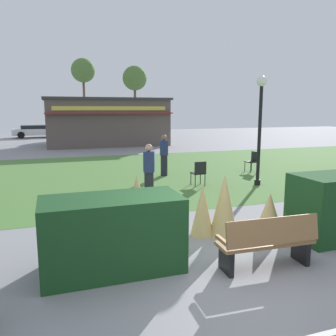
{
  "coord_description": "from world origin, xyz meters",
  "views": [
    {
      "loc": [
        -2.6,
        -4.84,
        2.7
      ],
      "look_at": [
        0.31,
        3.78,
        1.15
      ],
      "focal_mm": 36.93,
      "sensor_mm": 36.0,
      "label": 1
    }
  ],
  "objects_px": {
    "park_bench": "(268,242)",
    "lamppost_mid": "(260,117)",
    "person_strolling": "(149,172)",
    "cafe_chair_center": "(199,171)",
    "tree_left_bg": "(83,71)",
    "food_kiosk": "(107,122)",
    "parked_car_west_slot": "(35,131)",
    "cafe_chair_east": "(253,160)",
    "person_standing": "(164,155)",
    "tree_center_bg": "(135,79)",
    "parked_car_center_slot": "(89,130)"
  },
  "relations": [
    {
      "from": "lamppost_mid",
      "to": "tree_left_bg",
      "type": "xyz_separation_m",
      "value": [
        -3.0,
        32.35,
        4.71
      ]
    },
    {
      "from": "person_standing",
      "to": "parked_car_west_slot",
      "type": "height_order",
      "value": "person_standing"
    },
    {
      "from": "person_strolling",
      "to": "tree_left_bg",
      "type": "height_order",
      "value": "tree_left_bg"
    },
    {
      "from": "parked_car_center_slot",
      "to": "tree_left_bg",
      "type": "height_order",
      "value": "tree_left_bg"
    },
    {
      "from": "parked_car_center_slot",
      "to": "tree_left_bg",
      "type": "bearing_deg",
      "value": 87.83
    },
    {
      "from": "person_strolling",
      "to": "cafe_chair_center",
      "type": "bearing_deg",
      "value": 36.85
    },
    {
      "from": "park_bench",
      "to": "person_strolling",
      "type": "xyz_separation_m",
      "value": [
        -0.66,
        5.11,
        0.38
      ]
    },
    {
      "from": "park_bench",
      "to": "parked_car_center_slot",
      "type": "relative_size",
      "value": 0.39
    },
    {
      "from": "cafe_chair_east",
      "to": "tree_center_bg",
      "type": "distance_m",
      "value": 27.77
    },
    {
      "from": "lamppost_mid",
      "to": "cafe_chair_center",
      "type": "height_order",
      "value": "lamppost_mid"
    },
    {
      "from": "tree_center_bg",
      "to": "cafe_chair_center",
      "type": "bearing_deg",
      "value": -99.0
    },
    {
      "from": "cafe_chair_east",
      "to": "parked_car_center_slot",
      "type": "height_order",
      "value": "parked_car_center_slot"
    },
    {
      "from": "person_strolling",
      "to": "person_standing",
      "type": "bearing_deg",
      "value": 72.59
    },
    {
      "from": "cafe_chair_east",
      "to": "person_strolling",
      "type": "height_order",
      "value": "person_strolling"
    },
    {
      "from": "tree_left_bg",
      "to": "parked_car_west_slot",
      "type": "bearing_deg",
      "value": -128.24
    },
    {
      "from": "person_standing",
      "to": "tree_center_bg",
      "type": "bearing_deg",
      "value": -145.17
    },
    {
      "from": "lamppost_mid",
      "to": "parked_car_center_slot",
      "type": "bearing_deg",
      "value": 97.29
    },
    {
      "from": "park_bench",
      "to": "cafe_chair_center",
      "type": "distance_m",
      "value": 6.52
    },
    {
      "from": "person_standing",
      "to": "parked_car_center_slot",
      "type": "height_order",
      "value": "person_standing"
    },
    {
      "from": "tree_center_bg",
      "to": "lamppost_mid",
      "type": "bearing_deg",
      "value": -94.89
    },
    {
      "from": "lamppost_mid",
      "to": "cafe_chair_center",
      "type": "distance_m",
      "value": 2.86
    },
    {
      "from": "park_bench",
      "to": "cafe_chair_center",
      "type": "xyz_separation_m",
      "value": [
        1.53,
        6.34,
        0.05
      ]
    },
    {
      "from": "person_standing",
      "to": "tree_left_bg",
      "type": "distance_m",
      "value": 30.24
    },
    {
      "from": "cafe_chair_center",
      "to": "person_strolling",
      "type": "bearing_deg",
      "value": -150.62
    },
    {
      "from": "lamppost_mid",
      "to": "cafe_chair_east",
      "type": "distance_m",
      "value": 3.33
    },
    {
      "from": "park_bench",
      "to": "tree_center_bg",
      "type": "bearing_deg",
      "value": 80.17
    },
    {
      "from": "person_strolling",
      "to": "tree_left_bg",
      "type": "relative_size",
      "value": 0.2
    },
    {
      "from": "food_kiosk",
      "to": "tree_left_bg",
      "type": "height_order",
      "value": "tree_left_bg"
    },
    {
      "from": "parked_car_west_slot",
      "to": "parked_car_center_slot",
      "type": "relative_size",
      "value": 0.97
    },
    {
      "from": "lamppost_mid",
      "to": "cafe_chair_east",
      "type": "bearing_deg",
      "value": 61.22
    },
    {
      "from": "parked_car_center_slot",
      "to": "parked_car_west_slot",
      "type": "bearing_deg",
      "value": 179.97
    },
    {
      "from": "park_bench",
      "to": "person_standing",
      "type": "relative_size",
      "value": 1.02
    },
    {
      "from": "food_kiosk",
      "to": "parked_car_west_slot",
      "type": "distance_m",
      "value": 10.81
    },
    {
      "from": "lamppost_mid",
      "to": "cafe_chair_east",
      "type": "height_order",
      "value": "lamppost_mid"
    },
    {
      "from": "tree_left_bg",
      "to": "park_bench",
      "type": "bearing_deg",
      "value": -90.89
    },
    {
      "from": "lamppost_mid",
      "to": "park_bench",
      "type": "bearing_deg",
      "value": -121.76
    },
    {
      "from": "park_bench",
      "to": "cafe_chair_east",
      "type": "distance_m",
      "value": 9.55
    },
    {
      "from": "person_standing",
      "to": "parked_car_center_slot",
      "type": "distance_m",
      "value": 22.73
    },
    {
      "from": "cafe_chair_east",
      "to": "parked_car_west_slot",
      "type": "height_order",
      "value": "parked_car_west_slot"
    },
    {
      "from": "park_bench",
      "to": "lamppost_mid",
      "type": "bearing_deg",
      "value": 58.24
    },
    {
      "from": "food_kiosk",
      "to": "person_strolling",
      "type": "height_order",
      "value": "food_kiosk"
    },
    {
      "from": "person_strolling",
      "to": "tree_center_bg",
      "type": "distance_m",
      "value": 31.46
    },
    {
      "from": "cafe_chair_east",
      "to": "cafe_chair_center",
      "type": "bearing_deg",
      "value": -151.23
    },
    {
      "from": "lamppost_mid",
      "to": "parked_car_west_slot",
      "type": "bearing_deg",
      "value": 108.24
    },
    {
      "from": "lamppost_mid",
      "to": "tree_center_bg",
      "type": "height_order",
      "value": "tree_center_bg"
    },
    {
      "from": "lamppost_mid",
      "to": "cafe_chair_east",
      "type": "xyz_separation_m",
      "value": [
        1.31,
        2.39,
        -1.91
      ]
    },
    {
      "from": "cafe_chair_east",
      "to": "tree_left_bg",
      "type": "xyz_separation_m",
      "value": [
        -4.31,
        29.96,
        6.61
      ]
    },
    {
      "from": "food_kiosk",
      "to": "person_strolling",
      "type": "bearing_deg",
      "value": -94.6
    },
    {
      "from": "food_kiosk",
      "to": "cafe_chair_east",
      "type": "xyz_separation_m",
      "value": [
        4.2,
        -13.88,
        -1.25
      ]
    },
    {
      "from": "cafe_chair_center",
      "to": "person_standing",
      "type": "distance_m",
      "value": 2.34
    }
  ]
}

